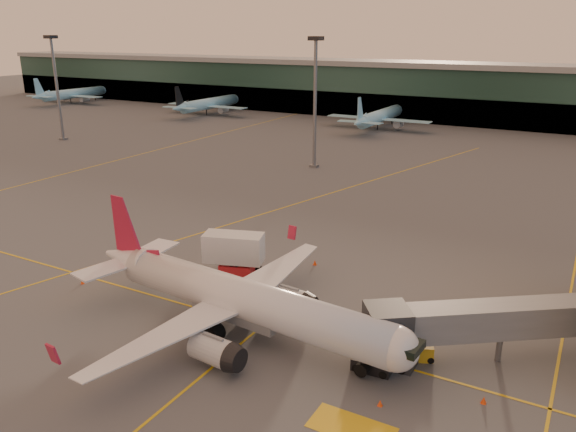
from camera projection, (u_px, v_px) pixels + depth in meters
The scene contains 15 objects.
ground at pixel (186, 337), 51.05m from camera, with size 600.00×600.00×0.00m, color #4C4F54.
taxi_markings at pixel (325, 202), 91.34m from camera, with size 100.12×173.00×0.01m.
terminal at pixel (490, 94), 165.94m from camera, with size 400.00×20.00×17.60m.
mast_west_far at pixel (56, 80), 139.43m from camera, with size 2.40×2.40×25.60m.
mast_west_near at pixel (315, 93), 110.40m from camera, with size 2.40×2.40×25.60m.
distant_aircraft_row at pixel (292, 121), 173.79m from camera, with size 225.00×34.00×13.00m.
main_airplane at pixel (238, 299), 50.72m from camera, with size 35.26×31.81×10.64m.
jet_bridge at pixel (518, 321), 46.46m from camera, with size 21.13×16.30×5.45m.
catering_truck at pixel (234, 253), 62.76m from camera, with size 7.16×4.79×5.12m.
gpu_cart at pixel (419, 352), 47.44m from camera, with size 2.68×2.21×1.36m.
pushback_tug at pixel (372, 363), 45.88m from camera, with size 3.32×1.96×1.65m.
cone_nose at pixel (484, 400), 41.90m from camera, with size 0.44×0.44×0.56m.
cone_tail at pixel (82, 282), 61.77m from camera, with size 0.39×0.39×0.50m.
cone_wing_left at pixel (315, 263), 66.78m from camera, with size 0.47×0.47×0.59m.
cone_fwd at pixel (380, 403), 41.62m from camera, with size 0.39×0.39×0.50m.
Camera 1 is at (30.04, -34.80, 26.48)m, focal length 35.00 mm.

